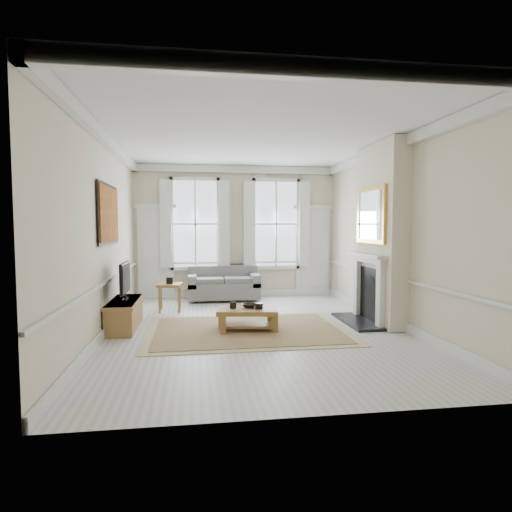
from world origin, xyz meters
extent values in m
plane|color=#B7B5AD|center=(0.00, 0.00, 0.00)|extent=(7.20, 7.20, 0.00)
plane|color=white|center=(0.00, 0.00, 3.40)|extent=(7.20, 7.20, 0.00)
plane|color=beige|center=(0.00, 3.60, 1.70)|extent=(5.20, 0.00, 5.20)
plane|color=beige|center=(-2.60, 0.00, 1.70)|extent=(0.00, 7.20, 7.20)
plane|color=beige|center=(2.60, 0.00, 1.70)|extent=(0.00, 7.20, 7.20)
cube|color=silver|center=(-2.05, 3.56, 1.15)|extent=(0.90, 0.08, 2.30)
cube|color=silver|center=(2.05, 3.56, 1.15)|extent=(0.90, 0.08, 2.30)
cube|color=#AD5F1D|center=(-2.56, 0.30, 2.05)|extent=(0.05, 1.66, 1.06)
cube|color=beige|center=(2.43, 0.20, 1.70)|extent=(0.35, 1.70, 3.38)
cube|color=black|center=(2.00, 0.20, 0.03)|extent=(0.55, 1.50, 0.05)
cube|color=silver|center=(2.20, -0.35, 0.57)|extent=(0.10, 0.18, 1.15)
cube|color=silver|center=(2.20, 0.75, 0.57)|extent=(0.10, 0.18, 1.15)
cube|color=silver|center=(2.15, 0.20, 1.30)|extent=(0.20, 1.45, 0.06)
cube|color=black|center=(2.25, 0.20, 0.55)|extent=(0.02, 0.92, 1.00)
cube|color=gold|center=(2.21, 0.20, 2.05)|extent=(0.06, 1.26, 1.06)
cube|color=slate|center=(-0.36, 3.05, 0.26)|extent=(1.75, 0.85, 0.40)
cube|color=slate|center=(-0.36, 3.38, 0.62)|extent=(1.75, 0.20, 0.44)
cube|color=slate|center=(-1.14, 3.05, 0.50)|extent=(0.20, 0.85, 0.30)
cube|color=slate|center=(0.41, 3.05, 0.50)|extent=(0.20, 0.85, 0.30)
cylinder|color=brown|center=(-1.12, 2.74, 0.04)|extent=(0.06, 0.06, 0.08)
cylinder|color=brown|center=(0.39, 3.36, 0.04)|extent=(0.06, 0.06, 0.08)
cube|color=brown|center=(-1.62, 1.88, 0.57)|extent=(0.55, 0.55, 0.06)
cube|color=brown|center=(-1.81, 1.69, 0.27)|extent=(0.05, 0.05, 0.54)
cube|color=brown|center=(-1.42, 1.69, 0.27)|extent=(0.05, 0.05, 0.54)
cube|color=brown|center=(-1.81, 2.08, 0.27)|extent=(0.05, 0.05, 0.54)
cube|color=brown|center=(-1.42, 2.08, 0.27)|extent=(0.05, 0.05, 0.54)
cube|color=#8B6948|center=(-0.16, -0.12, 0.01)|extent=(3.50, 2.60, 0.02)
cube|color=brown|center=(-0.16, -0.12, 0.36)|extent=(1.13, 0.76, 0.08)
cube|color=brown|center=(-0.59, -0.33, 0.16)|extent=(0.10, 0.10, 0.32)
cube|color=brown|center=(0.26, -0.33, 0.16)|extent=(0.10, 0.10, 0.32)
cube|color=brown|center=(-0.59, 0.08, 0.16)|extent=(0.10, 0.10, 0.32)
cube|color=brown|center=(0.26, 0.08, 0.16)|extent=(0.10, 0.10, 0.32)
cylinder|color=black|center=(-0.41, -0.07, 0.45)|extent=(0.12, 0.12, 0.12)
cylinder|color=black|center=(0.04, -0.17, 0.45)|extent=(0.14, 0.14, 0.10)
imported|color=black|center=(-0.11, -0.02, 0.43)|extent=(0.36, 0.36, 0.07)
cube|color=brown|center=(-2.34, 0.37, 0.26)|extent=(0.46, 1.44, 0.52)
cube|color=black|center=(-2.32, 0.37, 0.53)|extent=(0.08, 0.30, 0.03)
cube|color=black|center=(-2.32, 0.37, 0.92)|extent=(0.05, 0.90, 0.55)
cube|color=black|center=(-2.29, 0.37, 0.92)|extent=(0.01, 0.83, 0.50)
camera|label=1|loc=(-1.08, -7.50, 1.84)|focal=30.00mm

